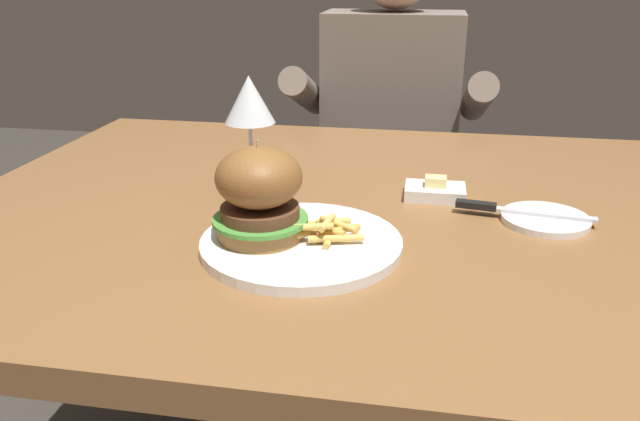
{
  "coord_description": "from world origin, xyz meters",
  "views": [
    {
      "loc": [
        0.11,
        -0.92,
        1.09
      ],
      "look_at": [
        -0.03,
        -0.15,
        0.78
      ],
      "focal_mm": 35.0,
      "sensor_mm": 36.0,
      "label": 1
    }
  ],
  "objects_px": {
    "main_plate": "(301,243)",
    "wine_glass": "(250,104)",
    "bread_plate": "(545,219)",
    "diner_person": "(388,167)",
    "table_knife": "(511,210)",
    "burger_sandwich": "(259,193)",
    "butter_dish": "(435,191)"
  },
  "relations": [
    {
      "from": "butter_dish",
      "to": "diner_person",
      "type": "bearing_deg",
      "value": 99.52
    },
    {
      "from": "main_plate",
      "to": "butter_dish",
      "type": "relative_size",
      "value": 2.79
    },
    {
      "from": "burger_sandwich",
      "to": "diner_person",
      "type": "height_order",
      "value": "diner_person"
    },
    {
      "from": "butter_dish",
      "to": "diner_person",
      "type": "relative_size",
      "value": 0.08
    },
    {
      "from": "diner_person",
      "to": "bread_plate",
      "type": "bearing_deg",
      "value": -70.47
    },
    {
      "from": "diner_person",
      "to": "wine_glass",
      "type": "bearing_deg",
      "value": -103.31
    },
    {
      "from": "main_plate",
      "to": "burger_sandwich",
      "type": "xyz_separation_m",
      "value": [
        -0.05,
        -0.0,
        0.07
      ]
    },
    {
      "from": "table_knife",
      "to": "butter_dish",
      "type": "bearing_deg",
      "value": 147.97
    },
    {
      "from": "bread_plate",
      "to": "burger_sandwich",
      "type": "bearing_deg",
      "value": -158.6
    },
    {
      "from": "burger_sandwich",
      "to": "bread_plate",
      "type": "distance_m",
      "value": 0.42
    },
    {
      "from": "bread_plate",
      "to": "main_plate",
      "type": "bearing_deg",
      "value": -155.9
    },
    {
      "from": "main_plate",
      "to": "diner_person",
      "type": "height_order",
      "value": "diner_person"
    },
    {
      "from": "main_plate",
      "to": "bread_plate",
      "type": "distance_m",
      "value": 0.37
    },
    {
      "from": "butter_dish",
      "to": "diner_person",
      "type": "height_order",
      "value": "diner_person"
    },
    {
      "from": "burger_sandwich",
      "to": "butter_dish",
      "type": "height_order",
      "value": "burger_sandwich"
    },
    {
      "from": "main_plate",
      "to": "diner_person",
      "type": "xyz_separation_m",
      "value": [
        0.06,
        0.94,
        -0.18
      ]
    },
    {
      "from": "table_knife",
      "to": "diner_person",
      "type": "bearing_deg",
      "value": 106.45
    },
    {
      "from": "burger_sandwich",
      "to": "wine_glass",
      "type": "height_order",
      "value": "wine_glass"
    },
    {
      "from": "main_plate",
      "to": "wine_glass",
      "type": "height_order",
      "value": "wine_glass"
    },
    {
      "from": "burger_sandwich",
      "to": "bread_plate",
      "type": "xyz_separation_m",
      "value": [
        0.39,
        0.15,
        -0.07
      ]
    },
    {
      "from": "burger_sandwich",
      "to": "wine_glass",
      "type": "bearing_deg",
      "value": 108.65
    },
    {
      "from": "bread_plate",
      "to": "butter_dish",
      "type": "relative_size",
      "value": 1.32
    },
    {
      "from": "butter_dish",
      "to": "wine_glass",
      "type": "bearing_deg",
      "value": -173.6
    },
    {
      "from": "bread_plate",
      "to": "diner_person",
      "type": "bearing_deg",
      "value": 109.53
    },
    {
      "from": "bread_plate",
      "to": "diner_person",
      "type": "distance_m",
      "value": 0.86
    },
    {
      "from": "main_plate",
      "to": "wine_glass",
      "type": "relative_size",
      "value": 1.38
    },
    {
      "from": "main_plate",
      "to": "table_knife",
      "type": "relative_size",
      "value": 1.34
    },
    {
      "from": "main_plate",
      "to": "burger_sandwich",
      "type": "height_order",
      "value": "burger_sandwich"
    },
    {
      "from": "burger_sandwich",
      "to": "butter_dish",
      "type": "xyz_separation_m",
      "value": [
        0.23,
        0.23,
        -0.06
      ]
    },
    {
      "from": "table_knife",
      "to": "diner_person",
      "type": "height_order",
      "value": "diner_person"
    },
    {
      "from": "wine_glass",
      "to": "diner_person",
      "type": "relative_size",
      "value": 0.17
    },
    {
      "from": "bread_plate",
      "to": "table_knife",
      "type": "bearing_deg",
      "value": 171.45
    }
  ]
}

